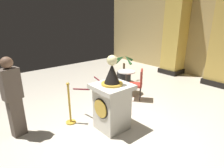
% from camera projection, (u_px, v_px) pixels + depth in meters
% --- Properties ---
extents(ground_plane, '(12.92, 12.92, 0.00)m').
position_uv_depth(ground_plane, '(122.00, 133.00, 4.28)').
color(ground_plane, beige).
extents(pedestal_clock, '(0.77, 0.77, 1.72)m').
position_uv_depth(pedestal_clock, '(112.00, 102.00, 4.25)').
color(pedestal_clock, beige).
rests_on(pedestal_clock, ground_plane).
extents(stanchion_near, '(0.24, 0.24, 1.05)m').
position_uv_depth(stanchion_near, '(112.00, 94.00, 5.44)').
color(stanchion_near, gold).
rests_on(stanchion_near, ground_plane).
extents(stanchion_far, '(0.24, 0.24, 1.05)m').
position_uv_depth(stanchion_far, '(70.00, 109.00, 4.56)').
color(stanchion_far, gold).
rests_on(stanchion_far, ground_plane).
extents(velvet_rope, '(0.72, 0.74, 0.22)m').
position_uv_depth(velvet_rope, '(92.00, 86.00, 4.86)').
color(velvet_rope, '#591419').
extents(column_left, '(0.93, 0.93, 3.83)m').
position_uv_depth(column_left, '(176.00, 30.00, 8.18)').
color(column_left, black).
rests_on(column_left, ground_plane).
extents(potted_palm_left, '(0.89, 0.89, 1.10)m').
position_uv_depth(potted_palm_left, '(124.00, 75.00, 7.49)').
color(potted_palm_left, black).
rests_on(potted_palm_left, ground_plane).
extents(bystander_guest, '(0.29, 0.40, 1.73)m').
position_uv_depth(bystander_guest, '(13.00, 96.00, 3.92)').
color(bystander_guest, brown).
rests_on(bystander_guest, ground_plane).
extents(cafe_table, '(0.58, 0.58, 0.77)m').
position_uv_depth(cafe_table, '(126.00, 79.00, 6.32)').
color(cafe_table, '#332D28').
rests_on(cafe_table, ground_plane).
extents(cafe_chair_red, '(0.56, 0.56, 0.96)m').
position_uv_depth(cafe_chair_red, '(138.00, 82.00, 5.80)').
color(cafe_chair_red, black).
rests_on(cafe_chair_red, ground_plane).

